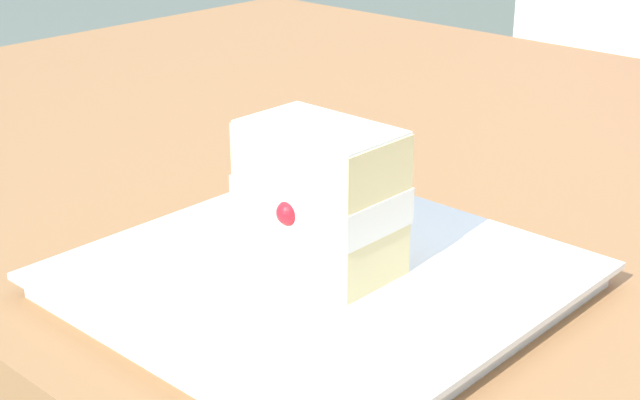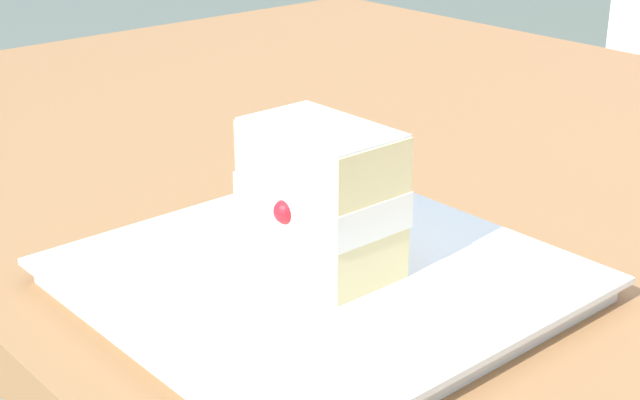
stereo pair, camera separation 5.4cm
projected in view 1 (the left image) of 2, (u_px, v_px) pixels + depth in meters
The scene contains 3 objects.
patio_table at pixel (409, 260), 0.87m from camera, with size 1.22×0.86×0.75m.
dessert_plate at pixel (320, 280), 0.56m from camera, with size 0.26×0.26×0.02m.
cake_slice at pixel (320, 198), 0.55m from camera, with size 0.09×0.07×0.09m.
Camera 1 is at (0.47, -0.63, 1.02)m, focal length 52.67 mm.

